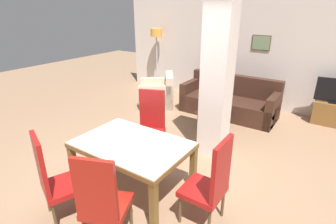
# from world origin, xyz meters

# --- Properties ---
(ground_plane) EXTENTS (18.00, 18.00, 0.00)m
(ground_plane) POSITION_xyz_m (0.00, 0.00, 0.00)
(ground_plane) COLOR #9A7557
(back_wall) EXTENTS (7.20, 0.09, 2.70)m
(back_wall) POSITION_xyz_m (0.00, 4.34, 1.35)
(back_wall) COLOR silver
(back_wall) RESTS_ON ground_plane
(divider_pillar) EXTENTS (0.43, 0.40, 2.70)m
(divider_pillar) POSITION_xyz_m (0.48, 1.58, 1.35)
(divider_pillar) COLOR silver
(divider_pillar) RESTS_ON ground_plane
(dining_table) EXTENTS (1.50, 1.01, 0.73)m
(dining_table) POSITION_xyz_m (0.00, 0.00, 0.58)
(dining_table) COLOR brown
(dining_table) RESTS_ON ground_plane
(dining_chair_near_right) EXTENTS (0.60, 0.60, 1.14)m
(dining_chair_near_right) POSITION_xyz_m (0.37, -0.90, 0.58)
(dining_chair_near_right) COLOR maroon
(dining_chair_near_right) RESTS_ON ground_plane
(dining_chair_far_left) EXTENTS (0.60, 0.60, 1.14)m
(dining_chair_far_left) POSITION_xyz_m (-0.37, 0.90, 0.58)
(dining_chair_far_left) COLOR maroon
(dining_chair_far_left) RESTS_ON ground_plane
(dining_chair_head_right) EXTENTS (0.46, 0.46, 1.14)m
(dining_chair_head_right) POSITION_xyz_m (1.17, 0.00, 0.58)
(dining_chair_head_right) COLOR maroon
(dining_chair_head_right) RESTS_ON ground_plane
(dining_chair_near_left) EXTENTS (0.60, 0.60, 1.14)m
(dining_chair_near_left) POSITION_xyz_m (-0.37, -0.94, 0.58)
(dining_chair_near_left) COLOR maroon
(dining_chair_near_left) RESTS_ON ground_plane
(sofa) EXTENTS (2.19, 0.88, 0.90)m
(sofa) POSITION_xyz_m (0.06, 3.37, 0.30)
(sofa) COLOR #3D2319
(sofa) RESTS_ON ground_plane
(armchair) EXTENTS (1.20, 1.20, 0.81)m
(armchair) POSITION_xyz_m (-1.72, 2.95, 0.29)
(armchair) COLOR beige
(armchair) RESTS_ON ground_plane
(coffee_table) EXTENTS (0.57, 0.48, 0.43)m
(coffee_table) POSITION_xyz_m (0.11, 2.34, 0.22)
(coffee_table) COLOR brown
(coffee_table) RESTS_ON ground_plane
(bottle) EXTENTS (0.06, 0.06, 0.25)m
(bottle) POSITION_xyz_m (0.05, 2.36, 0.53)
(bottle) COLOR #194C23
(bottle) RESTS_ON coffee_table
(tv_stand) EXTENTS (0.90, 0.40, 0.50)m
(tv_stand) POSITION_xyz_m (2.23, 4.06, 0.25)
(tv_stand) COLOR brown
(tv_stand) RESTS_ON ground_plane
(floor_lamp) EXTENTS (0.33, 0.33, 1.83)m
(floor_lamp) POSITION_xyz_m (-2.53, 4.01, 1.54)
(floor_lamp) COLOR #B7B7BC
(floor_lamp) RESTS_ON ground_plane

